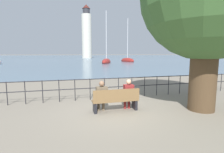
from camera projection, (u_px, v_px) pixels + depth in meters
name	position (u px, v px, depth m)	size (l,w,h in m)	color
ground_plane	(115.00, 111.00, 6.93)	(1000.00, 1000.00, 0.00)	gray
harbor_water	(67.00, 56.00, 159.30)	(600.00, 300.00, 0.01)	slate
park_bench	(116.00, 100.00, 6.82)	(1.84, 0.45, 0.90)	brown
seated_person_left	(102.00, 95.00, 6.72)	(0.43, 0.35, 1.22)	brown
seated_person_right	(128.00, 93.00, 7.00)	(0.39, 0.35, 1.24)	maroon
promenade_railing	(105.00, 85.00, 8.69)	(16.00, 0.04, 1.05)	black
sailboat_1	(127.00, 60.00, 49.47)	(3.15, 5.90, 12.40)	maroon
sailboat_2	(106.00, 62.00, 41.98)	(4.23, 6.63, 12.67)	maroon
harbor_lighthouse	(87.00, 34.00, 93.20)	(5.26, 5.26, 27.99)	beige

